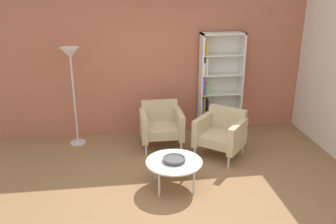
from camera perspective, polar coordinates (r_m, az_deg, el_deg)
The scene contains 8 objects.
ground_plane at distance 5.06m, azimuth 1.20°, elevation -13.48°, with size 8.32×8.32×0.00m, color olive.
brick_back_panel at distance 6.79m, azimuth -1.96°, elevation 8.66°, with size 6.40×0.12×2.90m, color #B2664C.
bookshelf_tall at distance 6.92m, azimuth 7.69°, elevation 4.33°, with size 0.80×0.30×1.90m.
coffee_table_low at distance 5.15m, azimuth 0.95°, elevation -8.01°, with size 0.80×0.80×0.40m.
decorative_bowl at distance 5.12m, azimuth 0.96°, elevation -7.38°, with size 0.32×0.32×0.05m.
armchair_spare_guest at distance 6.36m, azimuth -1.10°, elevation -1.90°, with size 0.73×0.67×0.78m.
armchair_by_bookshelf at distance 6.08m, azimuth 8.37°, elevation -3.17°, with size 0.95×0.94×0.78m.
floor_lamp_torchiere at distance 6.36m, azimuth -14.97°, elevation 7.19°, with size 0.32×0.32×1.74m.
Camera 1 is at (-0.67, -4.16, 2.80)m, focal length 38.86 mm.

